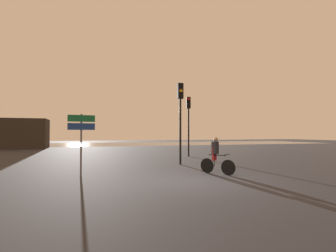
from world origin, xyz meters
TOP-DOWN VIEW (x-y plane):
  - ground_plane at (0.00, 0.00)m, footprint 120.00×120.00m
  - water_strip at (0.00, 36.18)m, footprint 80.00×16.00m
  - distant_building at (-12.73, 26.18)m, footprint 8.88×4.00m
  - traffic_light_far_right at (3.76, 9.97)m, footprint 0.38×0.40m
  - traffic_light_center at (1.32, 5.22)m, footprint 0.33×0.35m
  - direction_sign_post at (-4.08, 2.59)m, footprint 1.09×0.19m
  - cyclist at (1.58, 1.42)m, footprint 0.94×1.47m

SIDE VIEW (x-z plane):
  - ground_plane at x=0.00m, z-range 0.00..0.00m
  - water_strip at x=0.00m, z-range 0.00..0.01m
  - cyclist at x=1.58m, z-range 0.01..1.63m
  - distant_building at x=-12.73m, z-range 0.00..3.55m
  - direction_sign_post at x=-4.08m, z-range 0.49..3.09m
  - traffic_light_far_right at x=3.76m, z-range 0.89..5.53m
  - traffic_light_center at x=1.32m, z-range 0.90..5.60m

